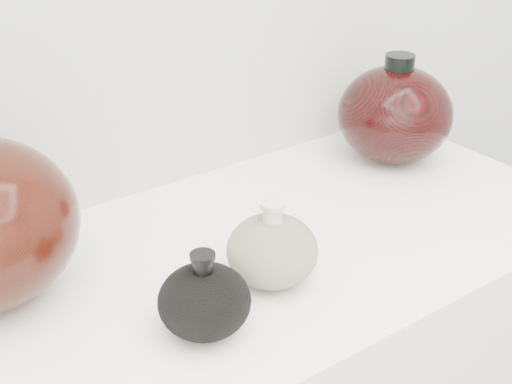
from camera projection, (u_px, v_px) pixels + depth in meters
black_gourd_vase at (204, 301)px, 0.83m from camera, size 0.13×0.13×0.11m
cream_gourd_vase at (272, 250)px, 0.92m from camera, size 0.13×0.13×0.12m
right_round_pot at (395, 114)px, 1.24m from camera, size 0.26×0.26×0.19m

